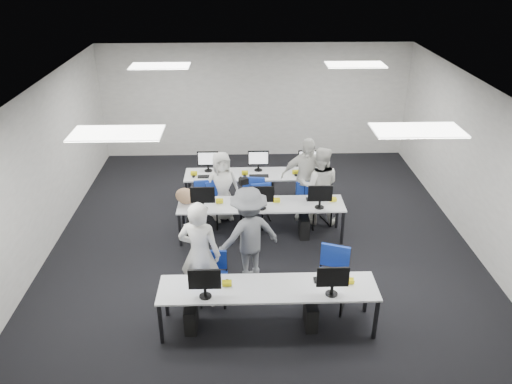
{
  "coord_description": "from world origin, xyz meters",
  "views": [
    {
      "loc": [
        -0.35,
        -8.26,
        5.23
      ],
      "look_at": [
        -0.1,
        0.17,
        1.0
      ],
      "focal_mm": 35.0,
      "sensor_mm": 36.0,
      "label": 1
    }
  ],
  "objects_px": {
    "student_3": "(306,179)",
    "chair_2": "(206,213)",
    "chair_7": "(306,205)",
    "chair_5": "(214,204)",
    "desk_front": "(268,290)",
    "chair_4": "(317,211)",
    "chair_1": "(331,288)",
    "student_2": "(222,186)",
    "chair_0": "(214,287)",
    "student_0": "(200,255)",
    "chair_3": "(253,211)",
    "chair_6": "(259,205)",
    "photographer": "(249,235)",
    "desk_mid": "(261,206)",
    "student_1": "(320,186)"
  },
  "relations": [
    {
      "from": "student_3",
      "to": "chair_2",
      "type": "bearing_deg",
      "value": -159.57
    },
    {
      "from": "chair_7",
      "to": "chair_5",
      "type": "bearing_deg",
      "value": -163.93
    },
    {
      "from": "desk_front",
      "to": "chair_4",
      "type": "relative_size",
      "value": 3.51
    },
    {
      "from": "chair_1",
      "to": "chair_2",
      "type": "relative_size",
      "value": 1.06
    },
    {
      "from": "chair_5",
      "to": "student_2",
      "type": "bearing_deg",
      "value": -46.52
    },
    {
      "from": "chair_0",
      "to": "student_3",
      "type": "distance_m",
      "value": 3.29
    },
    {
      "from": "student_0",
      "to": "student_3",
      "type": "relative_size",
      "value": 1.02
    },
    {
      "from": "chair_3",
      "to": "chair_6",
      "type": "bearing_deg",
      "value": 69.83
    },
    {
      "from": "photographer",
      "to": "chair_2",
      "type": "bearing_deg",
      "value": -89.46
    },
    {
      "from": "chair_3",
      "to": "desk_mid",
      "type": "bearing_deg",
      "value": -66.6
    },
    {
      "from": "chair_4",
      "to": "photographer",
      "type": "distance_m",
      "value": 2.38
    },
    {
      "from": "chair_2",
      "to": "chair_6",
      "type": "relative_size",
      "value": 1.05
    },
    {
      "from": "chair_7",
      "to": "photographer",
      "type": "distance_m",
      "value": 2.54
    },
    {
      "from": "desk_front",
      "to": "desk_mid",
      "type": "distance_m",
      "value": 2.6
    },
    {
      "from": "student_0",
      "to": "student_1",
      "type": "bearing_deg",
      "value": -118.14
    },
    {
      "from": "desk_mid",
      "to": "chair_6",
      "type": "xyz_separation_m",
      "value": [
        -0.01,
        0.78,
        -0.4
      ]
    },
    {
      "from": "chair_0",
      "to": "chair_3",
      "type": "relative_size",
      "value": 0.86
    },
    {
      "from": "student_2",
      "to": "chair_0",
      "type": "bearing_deg",
      "value": -110.07
    },
    {
      "from": "desk_front",
      "to": "student_0",
      "type": "xyz_separation_m",
      "value": [
        -1.03,
        0.62,
        0.23
      ]
    },
    {
      "from": "chair_7",
      "to": "student_0",
      "type": "xyz_separation_m",
      "value": [
        -2.02,
        -2.78,
        0.64
      ]
    },
    {
      "from": "desk_mid",
      "to": "chair_0",
      "type": "relative_size",
      "value": 3.82
    },
    {
      "from": "desk_mid",
      "to": "chair_4",
      "type": "xyz_separation_m",
      "value": [
        1.18,
        0.48,
        -0.39
      ]
    },
    {
      "from": "chair_2",
      "to": "chair_7",
      "type": "height_order",
      "value": "chair_2"
    },
    {
      "from": "chair_2",
      "to": "student_3",
      "type": "bearing_deg",
      "value": 1.4
    },
    {
      "from": "desk_front",
      "to": "chair_3",
      "type": "distance_m",
      "value": 3.13
    },
    {
      "from": "student_1",
      "to": "student_3",
      "type": "height_order",
      "value": "student_3"
    },
    {
      "from": "chair_5",
      "to": "photographer",
      "type": "bearing_deg",
      "value": -91.82
    },
    {
      "from": "chair_2",
      "to": "student_2",
      "type": "bearing_deg",
      "value": 34.69
    },
    {
      "from": "chair_2",
      "to": "student_3",
      "type": "height_order",
      "value": "student_3"
    },
    {
      "from": "desk_front",
      "to": "chair_2",
      "type": "xyz_separation_m",
      "value": [
        -1.1,
        3.08,
        -0.39
      ]
    },
    {
      "from": "student_1",
      "to": "student_3",
      "type": "distance_m",
      "value": 0.32
    },
    {
      "from": "desk_front",
      "to": "chair_4",
      "type": "height_order",
      "value": "chair_4"
    },
    {
      "from": "desk_front",
      "to": "chair_3",
      "type": "xyz_separation_m",
      "value": [
        -0.15,
        3.1,
        -0.37
      ]
    },
    {
      "from": "student_3",
      "to": "chair_1",
      "type": "bearing_deg",
      "value": -75.67
    },
    {
      "from": "chair_2",
      "to": "chair_4",
      "type": "relative_size",
      "value": 1.02
    },
    {
      "from": "chair_4",
      "to": "student_2",
      "type": "relative_size",
      "value": 0.61
    },
    {
      "from": "student_2",
      "to": "student_3",
      "type": "xyz_separation_m",
      "value": [
        1.73,
        -0.01,
        0.15
      ]
    },
    {
      "from": "desk_front",
      "to": "student_3",
      "type": "height_order",
      "value": "student_3"
    },
    {
      "from": "student_1",
      "to": "chair_7",
      "type": "bearing_deg",
      "value": -37.17
    },
    {
      "from": "student_0",
      "to": "student_2",
      "type": "height_order",
      "value": "student_0"
    },
    {
      "from": "chair_4",
      "to": "student_0",
      "type": "height_order",
      "value": "student_0"
    },
    {
      "from": "chair_0",
      "to": "chair_4",
      "type": "xyz_separation_m",
      "value": [
        2.01,
        2.43,
        0.02
      ]
    },
    {
      "from": "chair_3",
      "to": "chair_7",
      "type": "bearing_deg",
      "value": 21.38
    },
    {
      "from": "desk_front",
      "to": "chair_4",
      "type": "bearing_deg",
      "value": 69.09
    },
    {
      "from": "chair_7",
      "to": "student_2",
      "type": "relative_size",
      "value": 0.58
    },
    {
      "from": "chair_6",
      "to": "student_2",
      "type": "distance_m",
      "value": 0.9
    },
    {
      "from": "chair_4",
      "to": "student_0",
      "type": "xyz_separation_m",
      "value": [
        -2.2,
        -2.46,
        0.62
      ]
    },
    {
      "from": "chair_7",
      "to": "chair_2",
      "type": "bearing_deg",
      "value": -153.42
    },
    {
      "from": "chair_0",
      "to": "student_3",
      "type": "bearing_deg",
      "value": 60.67
    },
    {
      "from": "chair_2",
      "to": "student_1",
      "type": "bearing_deg",
      "value": -4.0
    }
  ]
}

